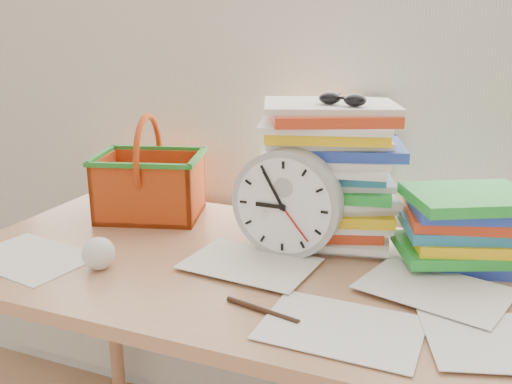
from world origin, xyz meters
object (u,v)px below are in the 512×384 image
at_px(clock, 287,203).
at_px(basket, 149,167).
at_px(book_stack, 465,228).
at_px(desk, 263,295).
at_px(paper_stack, 327,172).

relative_size(clock, basket, 0.90).
bearing_deg(book_stack, desk, -156.93).
xyz_separation_m(desk, paper_stack, (0.08, 0.21, 0.24)).
height_order(paper_stack, book_stack, paper_stack).
relative_size(desk, basket, 5.10).
bearing_deg(desk, basket, 155.29).
xyz_separation_m(paper_stack, basket, (-0.48, -0.03, -0.03)).
relative_size(desk, book_stack, 5.00).
xyz_separation_m(book_stack, basket, (-0.81, 0.01, 0.05)).
xyz_separation_m(desk, clock, (0.03, 0.07, 0.20)).
height_order(desk, book_stack, book_stack).
bearing_deg(paper_stack, clock, -109.22).
xyz_separation_m(paper_stack, clock, (-0.05, -0.14, -0.04)).
bearing_deg(clock, book_stack, 15.25).
bearing_deg(desk, book_stack, 23.07).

